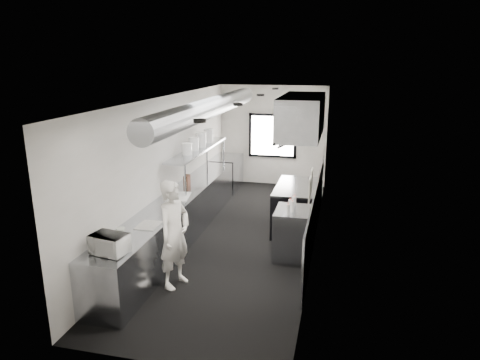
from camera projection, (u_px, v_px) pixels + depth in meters
The scene contains 35 objects.
floor at pixel (240, 236), 8.94m from camera, with size 3.00×8.00×0.01m, color black.
ceiling at pixel (240, 97), 8.18m from camera, with size 3.00×8.00×0.01m, color white.
wall_back at pixel (273, 136), 12.31m from camera, with size 3.00×0.02×2.80m, color silver.
wall_front at pixel (157, 256), 4.81m from camera, with size 3.00×0.02×2.80m, color silver.
wall_left at pixel (169, 165), 8.89m from camera, with size 0.02×8.00×2.80m, color silver.
wall_right at pixel (318, 174), 8.23m from camera, with size 0.02×8.00×2.80m, color silver.
wall_cladding at pixel (315, 211), 8.74m from camera, with size 0.03×5.50×1.10m, color #99A0A7.
hvac_duct at pixel (211, 108), 8.78m from camera, with size 0.40×0.40×6.40m, color gray.
service_window at pixel (272, 136), 12.28m from camera, with size 1.36×0.05×1.25m.
exhaust_hood at pixel (302, 116), 8.71m from camera, with size 0.81×2.20×0.88m.
prep_counter at pixel (178, 219), 8.60m from camera, with size 0.70×6.00×0.90m, color #99A0A7.
pass_shelf at pixel (198, 150), 9.72m from camera, with size 0.45×3.00×0.68m.
range at pixel (295, 207), 9.24m from camera, with size 0.88×1.60×0.94m.
bottle_station at pixel (293, 233), 7.90m from camera, with size 0.65×0.80×0.90m, color #99A0A7.
far_work_table at pixel (226, 173), 12.07m from camera, with size 0.70×1.20×0.90m, color #99A0A7.
notice_sheet_a at pixel (312, 181), 7.06m from camera, with size 0.02×0.28×0.38m, color silver.
notice_sheet_b at pixel (310, 190), 6.74m from camera, with size 0.02×0.28×0.38m, color silver.
line_cook at pixel (174, 234), 6.79m from camera, with size 0.63×0.41×1.73m, color silver.
microwave at pixel (109, 244), 6.02m from camera, with size 0.46×0.35×0.28m, color white.
deli_tub_a at pixel (112, 236), 6.49m from camera, with size 0.15×0.15×0.11m, color #AFB8A9.
deli_tub_b at pixel (121, 231), 6.70m from camera, with size 0.14×0.14×0.10m, color #AFB8A9.
newspaper at pixel (149, 225), 7.05m from camera, with size 0.34×0.42×0.01m, color silver.
small_plate at pixel (168, 208), 7.88m from camera, with size 0.18×0.18×0.01m, color white.
pastry at pixel (168, 205), 7.86m from camera, with size 0.09×0.09×0.09m, color tan.
cutting_board at pixel (178, 196), 8.51m from camera, with size 0.43×0.58×0.02m, color silver.
knife_block at pixel (187, 180), 9.25m from camera, with size 0.09×0.20×0.22m, color #542B1D.
plate_stack_a at pixel (187, 149), 9.07m from camera, with size 0.21×0.21×0.25m, color white.
plate_stack_b at pixel (194, 144), 9.48m from camera, with size 0.22×0.22×0.28m, color white.
plate_stack_c at pixel (201, 140), 9.85m from camera, with size 0.24×0.24×0.33m, color white.
plate_stack_d at pixel (208, 136), 10.34m from camera, with size 0.22×0.22×0.33m, color white.
squeeze_bottle_a at pixel (288, 210), 7.52m from camera, with size 0.06×0.06×0.19m, color silver.
squeeze_bottle_b at pixel (292, 207), 7.65m from camera, with size 0.07×0.07×0.20m, color silver.
squeeze_bottle_c at pixel (290, 205), 7.74m from camera, with size 0.07×0.07×0.20m, color silver.
squeeze_bottle_d at pixel (293, 202), 7.92m from camera, with size 0.06×0.06×0.19m, color silver.
squeeze_bottle_e at pixel (295, 200), 8.05m from camera, with size 0.05×0.05×0.16m, color silver.
Camera 1 is at (1.91, -8.08, 3.51)m, focal length 32.70 mm.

